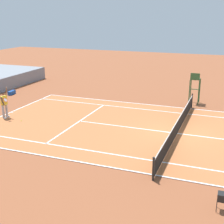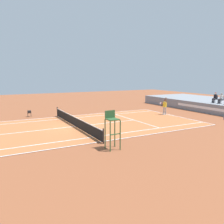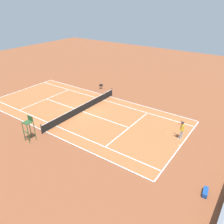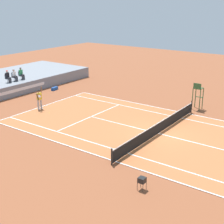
# 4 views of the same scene
# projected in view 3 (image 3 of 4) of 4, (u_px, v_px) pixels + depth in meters

# --- Properties ---
(ground_plane) EXTENTS (80.00, 80.00, 0.00)m
(ground_plane) POSITION_uv_depth(u_px,v_px,m) (83.00, 112.00, 26.52)
(ground_plane) COLOR brown
(court) EXTENTS (11.08, 23.88, 0.03)m
(court) POSITION_uv_depth(u_px,v_px,m) (83.00, 112.00, 26.52)
(court) COLOR #B76638
(court) RESTS_ON ground
(net) EXTENTS (11.98, 0.10, 1.07)m
(net) POSITION_uv_depth(u_px,v_px,m) (82.00, 108.00, 26.29)
(net) COLOR black
(net) RESTS_ON ground
(tennis_player) EXTENTS (0.77, 0.62, 2.08)m
(tennis_player) POSITION_uv_depth(u_px,v_px,m) (182.00, 130.00, 21.01)
(tennis_player) COLOR #9E9EA3
(tennis_player) RESTS_ON ground
(tennis_ball) EXTENTS (0.07, 0.07, 0.07)m
(tennis_ball) POSITION_uv_depth(u_px,v_px,m) (167.00, 133.00, 22.36)
(tennis_ball) COLOR #D1E533
(tennis_ball) RESTS_ON ground
(umpire_chair) EXTENTS (0.77, 0.77, 2.44)m
(umpire_chair) POSITION_uv_depth(u_px,v_px,m) (29.00, 126.00, 20.59)
(umpire_chair) COLOR #2D562D
(umpire_chair) RESTS_ON ground
(equipment_bag) EXTENTS (0.94, 0.45, 0.32)m
(equipment_bag) POSITION_uv_depth(u_px,v_px,m) (205.00, 192.00, 15.35)
(equipment_bag) COLOR #194799
(equipment_bag) RESTS_ON ground
(ball_hopper) EXTENTS (0.36, 0.36, 0.70)m
(ball_hopper) POSITION_uv_depth(u_px,v_px,m) (101.00, 85.00, 32.97)
(ball_hopper) COLOR black
(ball_hopper) RESTS_ON ground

